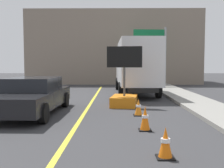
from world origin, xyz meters
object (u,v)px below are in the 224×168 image
at_px(pickup_car, 32,96).
at_px(traffic_cone_curbside, 138,107).
at_px(traffic_cone_far_lane, 145,118).
at_px(highway_guide_sign, 156,46).
at_px(box_truck, 136,66).
at_px(arrow_board_trailer, 124,95).
at_px(traffic_cone_mid_lane, 165,143).

distance_m(pickup_car, traffic_cone_curbside, 4.06).
bearing_deg(traffic_cone_far_lane, highway_guide_sign, 80.42).
bearing_deg(pickup_car, highway_guide_sign, 62.32).
xyz_separation_m(box_truck, traffic_cone_curbside, (-0.46, -7.40, -1.49)).
bearing_deg(traffic_cone_curbside, traffic_cone_far_lane, -90.03).
height_order(arrow_board_trailer, traffic_cone_curbside, arrow_board_trailer).
bearing_deg(pickup_car, box_truck, 57.51).
bearing_deg(box_truck, pickup_car, -122.49).
distance_m(pickup_car, traffic_cone_mid_lane, 6.43).
bearing_deg(traffic_cone_far_lane, traffic_cone_mid_lane, -86.07).
relative_size(highway_guide_sign, traffic_cone_mid_lane, 7.82).
xyz_separation_m(highway_guide_sign, traffic_cone_far_lane, (-2.56, -15.14, -3.07)).
xyz_separation_m(arrow_board_trailer, traffic_cone_mid_lane, (0.60, -6.91, -0.17)).
relative_size(pickup_car, traffic_cone_far_lane, 7.19).
bearing_deg(box_truck, highway_guide_sign, 69.15).
relative_size(box_truck, traffic_cone_far_lane, 11.33).
xyz_separation_m(pickup_car, traffic_cone_curbside, (4.03, -0.35, -0.39)).
distance_m(box_truck, pickup_car, 8.43).
relative_size(arrow_board_trailer, traffic_cone_curbside, 4.27).
height_order(traffic_cone_far_lane, traffic_cone_curbside, traffic_cone_far_lane).
distance_m(arrow_board_trailer, traffic_cone_far_lane, 4.65).
height_order(highway_guide_sign, traffic_cone_mid_lane, highway_guide_sign).
height_order(box_truck, highway_guide_sign, highway_guide_sign).
bearing_deg(pickup_car, traffic_cone_far_lane, -32.81).
bearing_deg(traffic_cone_mid_lane, arrow_board_trailer, 94.95).
distance_m(box_truck, traffic_cone_curbside, 7.56).
bearing_deg(arrow_board_trailer, box_truck, 79.77).
relative_size(traffic_cone_mid_lane, traffic_cone_curbside, 1.01).
height_order(arrow_board_trailer, traffic_cone_far_lane, arrow_board_trailer).
xyz_separation_m(box_truck, traffic_cone_mid_lane, (-0.31, -11.92, -1.49)).
distance_m(arrow_board_trailer, pickup_car, 4.13).
bearing_deg(traffic_cone_far_lane, traffic_cone_curbside, 89.97).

